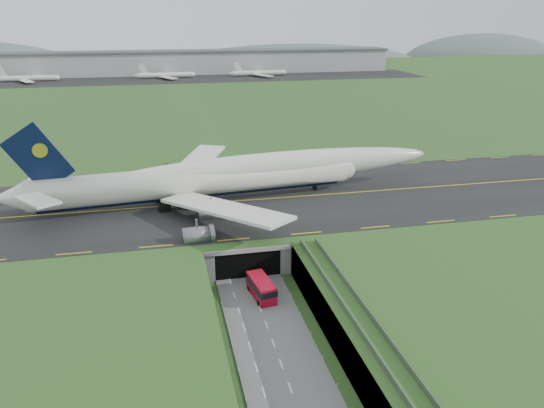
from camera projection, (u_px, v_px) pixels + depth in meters
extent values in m
plane|color=#2C5120|center=(257.00, 300.00, 89.26)|extent=(900.00, 900.00, 0.00)
cube|color=gray|center=(256.00, 284.00, 88.24)|extent=(800.00, 800.00, 6.00)
cube|color=slate|center=(266.00, 324.00, 82.34)|extent=(12.00, 75.00, 0.20)
cube|color=black|center=(228.00, 202.00, 117.50)|extent=(800.00, 44.00, 0.18)
cube|color=gray|center=(238.00, 228.00, 104.84)|extent=(16.00, 22.00, 1.00)
cube|color=gray|center=(204.00, 242.00, 104.28)|extent=(2.00, 22.00, 6.00)
cube|color=gray|center=(273.00, 236.00, 107.10)|extent=(2.00, 22.00, 6.00)
cube|color=black|center=(243.00, 252.00, 101.27)|extent=(12.00, 12.00, 5.00)
cube|color=#A8A8A3|center=(248.00, 250.00, 94.66)|extent=(17.00, 0.50, 0.80)
cube|color=#A8A8A3|center=(360.00, 321.00, 72.51)|extent=(3.00, 53.00, 0.50)
cube|color=gray|center=(351.00, 318.00, 71.98)|extent=(0.06, 53.00, 1.00)
cube|color=gray|center=(370.00, 315.00, 72.54)|extent=(0.06, 53.00, 1.00)
cylinder|color=#A8A8A3|center=(388.00, 384.00, 64.81)|extent=(0.90, 0.90, 5.60)
cylinder|color=#A8A8A3|center=(353.00, 330.00, 75.83)|extent=(0.90, 0.90, 5.60)
cylinder|color=#A8A8A3|center=(327.00, 290.00, 86.85)|extent=(0.90, 0.90, 5.60)
cylinder|color=white|center=(198.00, 180.00, 115.13)|extent=(69.48, 13.37, 6.51)
sphere|color=white|center=(342.00, 167.00, 125.24)|extent=(6.98, 6.98, 6.38)
cone|color=white|center=(8.00, 198.00, 104.13)|extent=(7.70, 6.86, 6.19)
ellipsoid|color=white|center=(279.00, 167.00, 120.09)|extent=(76.38, 13.55, 6.84)
ellipsoid|color=black|center=(339.00, 164.00, 124.66)|extent=(4.82, 3.29, 2.28)
cylinder|color=black|center=(198.00, 192.00, 115.99)|extent=(65.66, 9.27, 2.73)
cube|color=white|center=(194.00, 165.00, 130.62)|extent=(19.03, 30.72, 2.74)
cube|color=white|center=(43.00, 177.00, 112.21)|extent=(8.48, 12.10, 1.04)
cube|color=white|center=(224.00, 209.00, 101.52)|extent=(23.58, 28.91, 2.74)
cube|color=white|center=(37.00, 200.00, 98.57)|extent=(10.02, 11.86, 1.04)
cube|color=black|center=(38.00, 158.00, 103.47)|extent=(12.94, 1.90, 14.40)
cylinder|color=gold|center=(40.00, 150.00, 103.09)|extent=(2.91, 0.99, 2.85)
cylinder|color=slate|center=(194.00, 185.00, 125.40)|extent=(5.60, 3.87, 3.36)
cylinder|color=slate|center=(167.00, 175.00, 133.54)|extent=(5.60, 3.87, 3.36)
cylinder|color=slate|center=(211.00, 213.00, 108.12)|extent=(5.60, 3.87, 3.36)
cylinder|color=slate|center=(197.00, 236.00, 97.17)|extent=(5.60, 3.87, 3.36)
cylinder|color=black|center=(315.00, 188.00, 124.75)|extent=(1.16, 0.62, 1.12)
cube|color=black|center=(178.00, 202.00, 115.28)|extent=(6.78, 7.69, 1.42)
cube|color=#AC0B20|center=(261.00, 288.00, 89.61)|extent=(3.97, 8.10, 3.11)
cube|color=black|center=(261.00, 285.00, 89.40)|extent=(4.05, 8.21, 1.04)
cube|color=black|center=(261.00, 295.00, 90.05)|extent=(3.69, 7.56, 0.52)
cylinder|color=black|center=(259.00, 303.00, 87.28)|extent=(0.49, 0.97, 0.93)
cylinder|color=black|center=(249.00, 288.00, 91.85)|extent=(0.49, 0.97, 0.93)
cylinder|color=black|center=(274.00, 300.00, 88.17)|extent=(0.49, 0.97, 0.93)
cylinder|color=black|center=(264.00, 286.00, 92.74)|extent=(0.49, 0.97, 0.93)
cube|color=#B2B2B2|center=(174.00, 63.00, 360.21)|extent=(300.00, 22.00, 15.00)
cube|color=#4C4C51|center=(173.00, 51.00, 357.66)|extent=(302.00, 24.00, 1.20)
cube|color=black|center=(177.00, 79.00, 335.16)|extent=(320.00, 50.00, 0.08)
cylinder|color=white|center=(27.00, 78.00, 321.11)|extent=(34.00, 3.20, 3.20)
cylinder|color=white|center=(166.00, 75.00, 337.81)|extent=(34.00, 3.20, 3.20)
cylinder|color=white|center=(259.00, 73.00, 349.99)|extent=(34.00, 3.20, 3.20)
ellipsoid|color=slate|center=(295.00, 67.00, 509.78)|extent=(260.00, 91.00, 44.00)
ellipsoid|color=slate|center=(481.00, 63.00, 550.13)|extent=(180.00, 63.00, 60.00)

